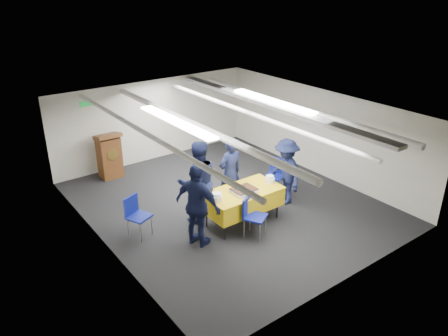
{
  "coord_description": "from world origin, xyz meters",
  "views": [
    {
      "loc": [
        -5.49,
        -7.25,
        4.96
      ],
      "look_at": [
        -0.26,
        -0.2,
        1.05
      ],
      "focal_mm": 35.0,
      "sensor_mm": 36.0,
      "label": 1
    }
  ],
  "objects_px": {
    "sailor_c": "(198,205)",
    "sailor_d": "(286,172)",
    "chair_left": "(135,212)",
    "sailor_a": "(230,174)",
    "sheet_cake": "(244,190)",
    "chair_right": "(276,172)",
    "serving_table": "(243,199)",
    "sailor_b": "(198,182)",
    "chair_near": "(251,213)",
    "podium": "(109,155)"
  },
  "relations": [
    {
      "from": "sheet_cake",
      "to": "sailor_b",
      "type": "relative_size",
      "value": 0.29
    },
    {
      "from": "chair_left",
      "to": "sailor_b",
      "type": "xyz_separation_m",
      "value": [
        1.36,
        -0.26,
        0.39
      ]
    },
    {
      "from": "podium",
      "to": "chair_near",
      "type": "relative_size",
      "value": 1.44
    },
    {
      "from": "sheet_cake",
      "to": "sailor_b",
      "type": "bearing_deg",
      "value": 132.71
    },
    {
      "from": "podium",
      "to": "chair_left",
      "type": "height_order",
      "value": "podium"
    },
    {
      "from": "serving_table",
      "to": "sailor_b",
      "type": "height_order",
      "value": "sailor_b"
    },
    {
      "from": "sailor_a",
      "to": "sailor_b",
      "type": "xyz_separation_m",
      "value": [
        -0.9,
        -0.05,
        0.07
      ]
    },
    {
      "from": "chair_right",
      "to": "sailor_c",
      "type": "distance_m",
      "value": 2.94
    },
    {
      "from": "chair_near",
      "to": "podium",
      "type": "bearing_deg",
      "value": 104.6
    },
    {
      "from": "chair_right",
      "to": "podium",
      "type": "bearing_deg",
      "value": 131.9
    },
    {
      "from": "chair_right",
      "to": "sailor_a",
      "type": "distance_m",
      "value": 1.42
    },
    {
      "from": "chair_left",
      "to": "sailor_c",
      "type": "relative_size",
      "value": 0.5
    },
    {
      "from": "sheet_cake",
      "to": "sailor_d",
      "type": "height_order",
      "value": "sailor_d"
    },
    {
      "from": "chair_right",
      "to": "sailor_c",
      "type": "bearing_deg",
      "value": -164.07
    },
    {
      "from": "chair_right",
      "to": "sailor_b",
      "type": "relative_size",
      "value": 0.47
    },
    {
      "from": "sheet_cake",
      "to": "sailor_a",
      "type": "bearing_deg",
      "value": 73.49
    },
    {
      "from": "chair_near",
      "to": "sailor_d",
      "type": "distance_m",
      "value": 1.71
    },
    {
      "from": "chair_near",
      "to": "sailor_d",
      "type": "bearing_deg",
      "value": 22.27
    },
    {
      "from": "serving_table",
      "to": "sailor_c",
      "type": "height_order",
      "value": "sailor_c"
    },
    {
      "from": "chair_near",
      "to": "sailor_b",
      "type": "bearing_deg",
      "value": 113.99
    },
    {
      "from": "sailor_c",
      "to": "sailor_d",
      "type": "relative_size",
      "value": 1.11
    },
    {
      "from": "sheet_cake",
      "to": "chair_right",
      "type": "distance_m",
      "value": 1.8
    },
    {
      "from": "sailor_d",
      "to": "podium",
      "type": "bearing_deg",
      "value": -131.48
    },
    {
      "from": "serving_table",
      "to": "sailor_a",
      "type": "distance_m",
      "value": 0.78
    },
    {
      "from": "podium",
      "to": "sailor_b",
      "type": "distance_m",
      "value": 3.34
    },
    {
      "from": "sheet_cake",
      "to": "sailor_b",
      "type": "xyz_separation_m",
      "value": [
        -0.67,
        0.72,
        0.11
      ]
    },
    {
      "from": "sheet_cake",
      "to": "chair_right",
      "type": "bearing_deg",
      "value": 24.53
    },
    {
      "from": "podium",
      "to": "sailor_b",
      "type": "xyz_separation_m",
      "value": [
        0.64,
        -3.27,
        0.31
      ]
    },
    {
      "from": "sailor_d",
      "to": "chair_left",
      "type": "bearing_deg",
      "value": -89.89
    },
    {
      "from": "sailor_b",
      "to": "podium",
      "type": "bearing_deg",
      "value": -64.76
    },
    {
      "from": "sailor_b",
      "to": "chair_right",
      "type": "bearing_deg",
      "value": -165.44
    },
    {
      "from": "podium",
      "to": "chair_left",
      "type": "relative_size",
      "value": 1.44
    },
    {
      "from": "serving_table",
      "to": "sailor_d",
      "type": "bearing_deg",
      "value": 5.15
    },
    {
      "from": "serving_table",
      "to": "sailor_c",
      "type": "distance_m",
      "value": 1.28
    },
    {
      "from": "serving_table",
      "to": "sailor_d",
      "type": "distance_m",
      "value": 1.4
    },
    {
      "from": "sailor_a",
      "to": "sailor_c",
      "type": "bearing_deg",
      "value": 28.99
    },
    {
      "from": "sheet_cake",
      "to": "chair_near",
      "type": "bearing_deg",
      "value": -108.8
    },
    {
      "from": "podium",
      "to": "chair_near",
      "type": "bearing_deg",
      "value": -75.4
    },
    {
      "from": "podium",
      "to": "sailor_d",
      "type": "distance_m",
      "value": 4.67
    },
    {
      "from": "serving_table",
      "to": "sailor_a",
      "type": "xyz_separation_m",
      "value": [
        0.19,
        0.7,
        0.29
      ]
    },
    {
      "from": "chair_left",
      "to": "sailor_d",
      "type": "xyz_separation_m",
      "value": [
        3.45,
        -0.78,
        0.26
      ]
    },
    {
      "from": "sheet_cake",
      "to": "chair_near",
      "type": "relative_size",
      "value": 0.6
    },
    {
      "from": "chair_left",
      "to": "sailor_d",
      "type": "relative_size",
      "value": 0.55
    },
    {
      "from": "chair_right",
      "to": "sailor_d",
      "type": "distance_m",
      "value": 0.63
    },
    {
      "from": "podium",
      "to": "chair_right",
      "type": "bearing_deg",
      "value": -48.1
    },
    {
      "from": "sailor_b",
      "to": "sailor_c",
      "type": "relative_size",
      "value": 1.05
    },
    {
      "from": "sheet_cake",
      "to": "chair_right",
      "type": "relative_size",
      "value": 0.6
    },
    {
      "from": "chair_near",
      "to": "sailor_a",
      "type": "height_order",
      "value": "sailor_a"
    },
    {
      "from": "sheet_cake",
      "to": "sailor_b",
      "type": "distance_m",
      "value": 0.99
    },
    {
      "from": "chair_left",
      "to": "sailor_a",
      "type": "distance_m",
      "value": 2.29
    }
  ]
}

